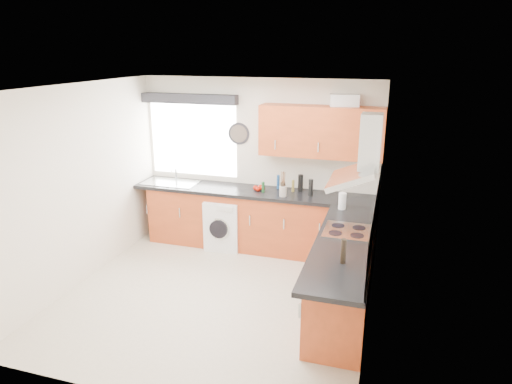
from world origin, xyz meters
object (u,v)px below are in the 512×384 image
(oven, at_px, (345,270))
(washing_machine, at_px, (225,223))
(upper_cabinets, at_px, (321,132))
(extractor_hood, at_px, (362,158))

(oven, bearing_deg, washing_machine, 149.88)
(oven, relative_size, upper_cabinets, 0.50)
(oven, bearing_deg, upper_cabinets, 112.54)
(extractor_hood, height_order, washing_machine, extractor_hood)
(extractor_hood, bearing_deg, washing_machine, 151.13)
(oven, height_order, extractor_hood, extractor_hood)
(upper_cabinets, distance_m, washing_machine, 1.98)
(oven, height_order, washing_machine, oven)
(upper_cabinets, bearing_deg, extractor_hood, -63.87)
(extractor_hood, xyz_separation_m, upper_cabinets, (-0.65, 1.33, 0.03))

